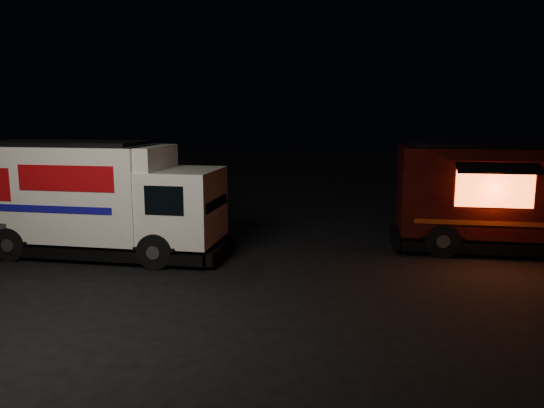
{
  "coord_description": "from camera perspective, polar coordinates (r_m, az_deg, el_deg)",
  "views": [
    {
      "loc": [
        1.53,
        -10.73,
        3.59
      ],
      "look_at": [
        0.78,
        2.0,
        1.38
      ],
      "focal_mm": 35.0,
      "sensor_mm": 36.0,
      "label": 1
    }
  ],
  "objects": [
    {
      "name": "white_truck",
      "position": [
        14.04,
        -17.88,
        0.54
      ],
      "size": [
        6.59,
        2.94,
        2.89
      ],
      "primitive_type": null,
      "rotation": [
        0.0,
        0.0,
        -0.12
      ],
      "color": "white",
      "rests_on": "ground"
    },
    {
      "name": "red_truck",
      "position": [
        15.13,
        24.4,
        0.65
      ],
      "size": [
        6.27,
        2.87,
        2.82
      ],
      "primitive_type": null,
      "rotation": [
        0.0,
        0.0,
        -0.11
      ],
      "color": "#37100A",
      "rests_on": "ground"
    },
    {
      "name": "ground",
      "position": [
        11.42,
        -4.53,
        -8.55
      ],
      "size": [
        80.0,
        80.0,
        0.0
      ],
      "primitive_type": "plane",
      "color": "black",
      "rests_on": "ground"
    }
  ]
}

